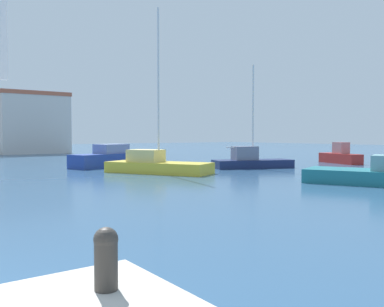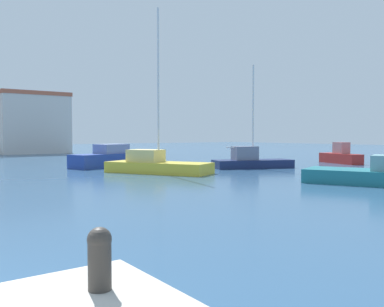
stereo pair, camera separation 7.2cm
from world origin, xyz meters
TOP-DOWN VIEW (x-y plane):
  - water at (15.00, 20.00)m, footprint 160.00×160.00m
  - mooring_bollard at (1.66, -2.05)m, footprint 0.24×0.24m
  - sailboat_yellow_behind_lamppost at (13.63, 16.55)m, footprint 5.14×6.94m
  - motorboat_red_far_right at (30.66, 14.97)m, footprint 2.40×4.39m
  - motorboat_blue_near_pier at (13.75, 23.09)m, footprint 7.00×3.75m
  - sailboat_navy_distant_north at (21.16, 15.88)m, footprint 5.99×3.82m
  - warehouse_block at (15.31, 49.60)m, footprint 8.49×5.58m

SIDE VIEW (x-z plane):
  - water at x=15.00m, z-range 0.00..0.00m
  - sailboat_navy_distant_north at x=21.16m, z-range -3.16..4.21m
  - sailboat_yellow_behind_lamppost at x=13.63m, z-range -4.56..5.62m
  - motorboat_red_far_right at x=30.66m, z-range -0.31..1.47m
  - motorboat_blue_near_pier at x=13.75m, z-range -0.21..1.48m
  - mooring_bollard at x=1.66m, z-range 0.91..1.52m
  - warehouse_block at x=15.31m, z-range 0.01..7.82m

